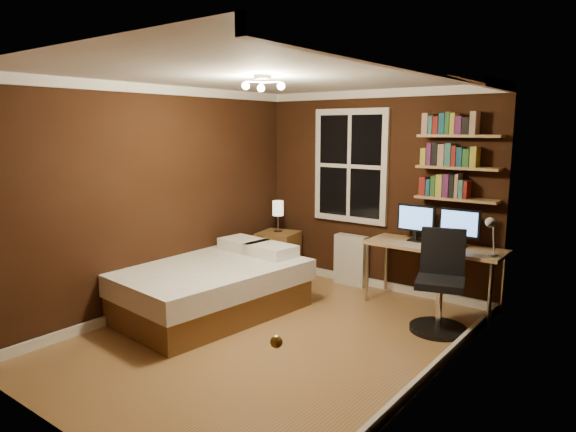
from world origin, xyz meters
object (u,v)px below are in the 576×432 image
Objects in this scene: bedside_lamp at (278,217)px; radiator at (351,260)px; nightstand at (278,254)px; monitor_left at (416,223)px; office_chair at (440,292)px; desk at (434,250)px; bed at (209,286)px; desk_lamp at (492,236)px; monitor_right at (459,228)px.

bedside_lamp reaches higher than radiator.
nightstand is 2.02m from monitor_left.
bedside_lamp reaches higher than office_chair.
desk is (2.18, 0.10, -0.17)m from bedside_lamp.
bed is 3.45× the size of nightstand.
radiator is at bearing 169.09° from desk_lamp.
monitor_right reaches higher than nightstand.
monitor_right is at bearing 44.58° from bed.
monitor_right reaches higher than bed.
desk_lamp is (0.66, -0.16, 0.28)m from desk.
bed is at bearing -141.29° from monitor_right.
desk_lamp is (1.85, -0.36, 0.62)m from radiator.
desk is 0.74m from desk_lamp.
office_chair reaches higher than desk.
desk_lamp reaches higher than monitor_right.
bedside_lamp reaches higher than bed.
desk is at bearing -162.66° from monitor_right.
desk_lamp is (2.84, -0.07, 0.64)m from nightstand.
monitor_left is 1.00× the size of monitor_right.
desk_lamp is at bearing 34.36° from office_chair.
radiator is at bearing 3.51° from nightstand.
desk is at bearing -9.15° from radiator.
bedside_lamp is 0.96× the size of monitor_left.
bedside_lamp is 2.58m from office_chair.
bedside_lamp is (-0.26, 1.56, 0.55)m from bed.
desk_lamp reaches higher than office_chair.
monitor_right reaches higher than bedside_lamp.
desk is 3.41× the size of monitor_left.
bedside_lamp is at bearing 105.27° from bed.
monitor_left is (0.92, -0.11, 0.61)m from radiator.
desk reaches higher than bed.
desk_lamp reaches higher than bedside_lamp.
radiator is at bearing 170.85° from desk.
office_chair reaches higher than nightstand.
radiator is 0.64× the size of office_chair.
bedside_lamp is 2.84m from desk_lamp.
desk_lamp reaches higher than desk.
office_chair is (2.23, 1.06, 0.10)m from bed.
bedside_lamp is 0.42× the size of office_chair.
bed is 4.78× the size of monitor_right.
bedside_lamp is 1.92m from monitor_left.
monitor_left reaches higher than nightstand.
monitor_left is (1.91, 0.18, 0.10)m from bedside_lamp.
monitor_right reaches higher than office_chair.
radiator is 1.56m from monitor_right.
bedside_lamp is 1.15m from radiator.
radiator is (0.99, 0.29, 0.02)m from nightstand.
desk is at bearing 46.70° from bed.
bed is 2.85m from monitor_right.
office_chair is (2.49, -0.50, -0.45)m from bedside_lamp.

